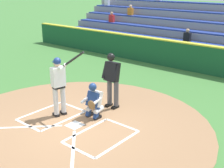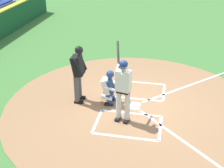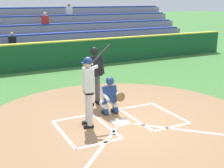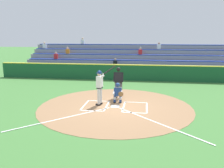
{
  "view_description": "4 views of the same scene",
  "coord_description": "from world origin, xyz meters",
  "px_view_note": "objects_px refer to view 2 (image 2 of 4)",
  "views": [
    {
      "loc": [
        -5.89,
        5.32,
        3.99
      ],
      "look_at": [
        -0.45,
        -1.15,
        1.08
      ],
      "focal_mm": 47.84,
      "sensor_mm": 36.0,
      "label": 1
    },
    {
      "loc": [
        8.17,
        0.95,
        4.94
      ],
      "look_at": [
        0.21,
        -0.63,
        0.82
      ],
      "focal_mm": 48.99,
      "sensor_mm": 36.0,
      "label": 2
    },
    {
      "loc": [
        3.75,
        6.8,
        3.28
      ],
      "look_at": [
        0.28,
        0.03,
        1.15
      ],
      "focal_mm": 48.9,
      "sensor_mm": 36.0,
      "label": 3
    },
    {
      "loc": [
        -1.48,
        11.64,
        3.67
      ],
      "look_at": [
        0.18,
        -0.08,
        1.19
      ],
      "focal_mm": 37.35,
      "sensor_mm": 36.0,
      "label": 4
    }
  ],
  "objects_px": {
    "baseball": "(111,95)",
    "batter": "(123,86)",
    "catcher": "(110,86)",
    "plate_umpire": "(78,70)"
  },
  "relations": [
    {
      "from": "catcher",
      "to": "plate_umpire",
      "type": "distance_m",
      "value": 1.09
    },
    {
      "from": "baseball",
      "to": "batter",
      "type": "bearing_deg",
      "value": 24.13
    },
    {
      "from": "batter",
      "to": "catcher",
      "type": "bearing_deg",
      "value": -148.22
    },
    {
      "from": "catcher",
      "to": "batter",
      "type": "bearing_deg",
      "value": 31.78
    },
    {
      "from": "catcher",
      "to": "plate_umpire",
      "type": "xyz_separation_m",
      "value": [
        0.08,
        -0.97,
        0.49
      ]
    },
    {
      "from": "batter",
      "to": "catcher",
      "type": "xyz_separation_m",
      "value": [
        -0.9,
        -0.56,
        -0.51
      ]
    },
    {
      "from": "plate_umpire",
      "to": "baseball",
      "type": "height_order",
      "value": "plate_umpire"
    },
    {
      "from": "batter",
      "to": "catcher",
      "type": "height_order",
      "value": "batter"
    },
    {
      "from": "plate_umpire",
      "to": "batter",
      "type": "bearing_deg",
      "value": 61.67
    },
    {
      "from": "batter",
      "to": "catcher",
      "type": "distance_m",
      "value": 1.18
    }
  ]
}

